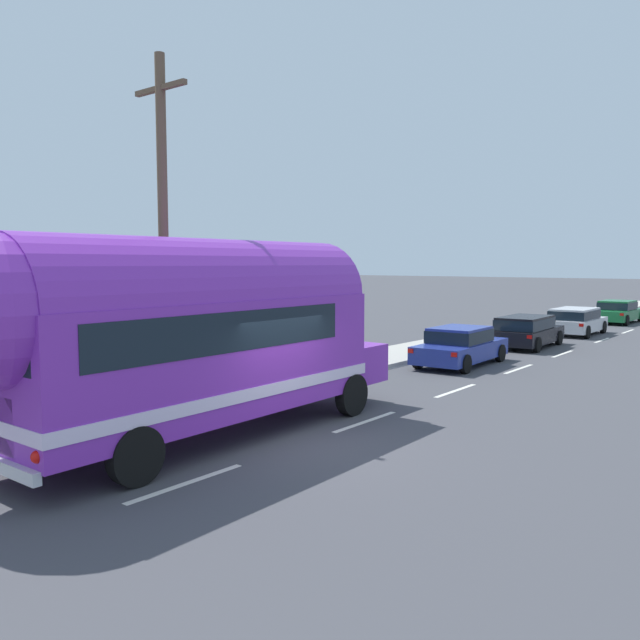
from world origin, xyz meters
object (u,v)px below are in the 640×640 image
Objects in this scene: car_lead at (460,345)px; car_second at (527,329)px; utility_pole at (163,230)px; car_third at (576,320)px; painted_bus at (187,330)px; car_fourth at (617,311)px.

car_lead and car_second have the same top height.
car_third is (2.65, 23.47, -3.64)m from utility_pole.
car_lead is at bearing -91.28° from car_third.
car_lead and car_third have the same top height.
car_second is 6.30m from car_third.
painted_bus is at bearing -89.65° from car_second.
car_second is at bearing 89.00° from car_lead.
car_second and car_fourth have the same top height.
painted_bus is at bearing -90.09° from car_fourth.
utility_pole is at bearing -94.76° from car_fourth.
utility_pole is at bearing -96.43° from car_third.
utility_pole reaches higher than car_fourth.
car_second is 14.55m from car_fourth.
car_second is at bearing 90.35° from painted_bus.
car_fourth is at bearing 89.91° from painted_bus.
car_lead is at bearing -90.76° from car_fourth.
painted_bus reaches higher than car_lead.
painted_bus reaches higher than car_fourth.
utility_pole is 1.89× the size of car_third.
car_lead is (-0.22, 12.53, -1.57)m from painted_bus.
car_lead is 20.68m from car_fourth.
car_third is at bearing -89.97° from car_fourth.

